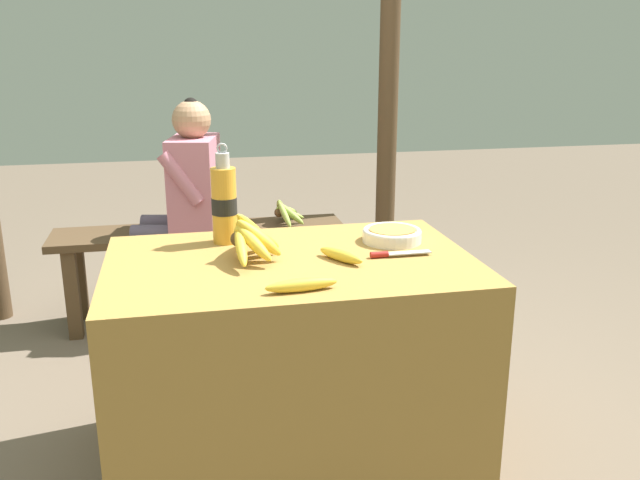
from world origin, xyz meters
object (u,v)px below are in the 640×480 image
(water_bottle, at_px, (224,203))
(seated_vendor, at_px, (184,195))
(support_post_far, at_px, (389,69))
(loose_banana_side, at_px, (341,255))
(knife, at_px, (392,254))
(banana_bunch_green, at_px, (286,212))
(banana_bunch_ripe, at_px, (250,237))
(loose_banana_front, at_px, (301,285))
(wooden_bench, at_px, (201,245))
(serving_bowl, at_px, (392,234))

(water_bottle, height_order, seated_vendor, seated_vendor)
(water_bottle, distance_m, support_post_far, 1.60)
(loose_banana_side, relative_size, knife, 0.87)
(water_bottle, distance_m, banana_bunch_green, 1.14)
(support_post_far, bearing_deg, seated_vendor, -167.27)
(banana_bunch_ripe, height_order, loose_banana_front, banana_bunch_ripe)
(loose_banana_side, distance_m, wooden_bench, 1.39)
(loose_banana_front, distance_m, seated_vendor, 1.53)
(loose_banana_side, bearing_deg, banana_bunch_ripe, 163.62)
(serving_bowl, xyz_separation_m, water_bottle, (-0.54, 0.10, 0.11))
(seated_vendor, bearing_deg, serving_bowl, 132.41)
(water_bottle, height_order, loose_banana_front, water_bottle)
(banana_bunch_ripe, height_order, loose_banana_side, banana_bunch_ripe)
(water_bottle, relative_size, knife, 1.71)
(banana_bunch_ripe, bearing_deg, serving_bowl, 10.62)
(water_bottle, relative_size, wooden_bench, 0.24)
(loose_banana_front, height_order, seated_vendor, seated_vendor)
(water_bottle, xyz_separation_m, knife, (0.48, -0.26, -0.12))
(knife, bearing_deg, loose_banana_side, -177.66)
(seated_vendor, bearing_deg, knife, 127.28)
(serving_bowl, height_order, loose_banana_front, serving_bowl)
(water_bottle, relative_size, loose_banana_front, 1.63)
(wooden_bench, bearing_deg, loose_banana_side, -73.89)
(banana_bunch_ripe, relative_size, knife, 1.63)
(loose_banana_front, xyz_separation_m, seated_vendor, (-0.28, 1.50, -0.08))
(banana_bunch_green, bearing_deg, serving_bowl, -81.38)
(banana_bunch_green, distance_m, support_post_far, 0.91)
(wooden_bench, bearing_deg, support_post_far, 12.38)
(water_bottle, distance_m, wooden_bench, 1.12)
(seated_vendor, distance_m, banana_bunch_green, 0.49)
(serving_bowl, bearing_deg, water_bottle, 168.96)
(banana_bunch_ripe, relative_size, loose_banana_side, 1.88)
(support_post_far, bearing_deg, banana_bunch_green, -159.99)
(loose_banana_side, height_order, support_post_far, support_post_far)
(water_bottle, bearing_deg, loose_banana_front, -72.09)
(serving_bowl, distance_m, water_bottle, 0.56)
(water_bottle, height_order, banana_bunch_green, water_bottle)
(loose_banana_front, bearing_deg, knife, 35.86)
(loose_banana_side, distance_m, seated_vendor, 1.35)
(support_post_far, bearing_deg, loose_banana_front, -114.11)
(water_bottle, height_order, wooden_bench, water_bottle)
(water_bottle, bearing_deg, seated_vendor, 96.66)
(support_post_far, bearing_deg, serving_bowl, -106.67)
(banana_bunch_ripe, distance_m, banana_bunch_green, 1.29)
(banana_bunch_green, relative_size, support_post_far, 0.11)
(water_bottle, bearing_deg, serving_bowl, -11.04)
(loose_banana_side, bearing_deg, support_post_far, 67.84)
(banana_bunch_green, bearing_deg, water_bottle, -109.40)
(loose_banana_front, distance_m, support_post_far, 1.97)
(loose_banana_side, relative_size, wooden_bench, 0.12)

